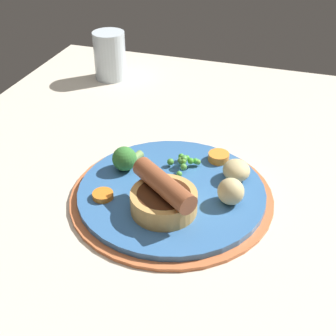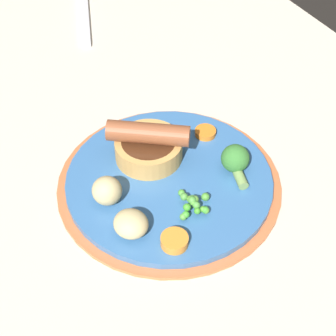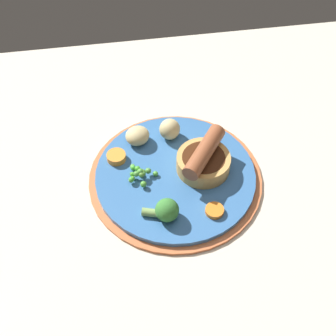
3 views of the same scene
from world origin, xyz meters
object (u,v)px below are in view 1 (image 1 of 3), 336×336
object	(u,v)px
carrot_slice_1	(219,157)
sausage_pudding	(163,198)
potato_chunk_0	(236,170)
drinking_glass	(110,56)
dinner_plate	(172,194)
potato_chunk_1	(231,191)
carrot_slice_0	(103,196)
broccoli_floret_near	(125,159)
pea_pile	(184,161)

from	to	relation	value
carrot_slice_1	sausage_pudding	bearing A→B (deg)	-16.53
potato_chunk_0	sausage_pudding	bearing A→B (deg)	-36.96
carrot_slice_1	drinking_glass	distance (cm)	38.98
dinner_plate	drinking_glass	xyz separation A→B (cm)	(-35.06, -24.37, 4.27)
potato_chunk_1	drinking_glass	distance (cm)	48.13
sausage_pudding	potato_chunk_1	xyz separation A→B (cm)	(-4.41, 7.76, -0.31)
sausage_pudding	carrot_slice_1	world-z (taller)	sausage_pudding
carrot_slice_0	broccoli_floret_near	bearing A→B (deg)	177.60
dinner_plate	drinking_glass	size ratio (longest dim) A/B	2.89
broccoli_floret_near	carrot_slice_1	distance (cm)	13.88
pea_pile	potato_chunk_1	bearing A→B (deg)	52.99
dinner_plate	potato_chunk_0	bearing A→B (deg)	123.14
broccoli_floret_near	dinner_plate	bearing A→B (deg)	87.33
sausage_pudding	drinking_glass	distance (cm)	46.93
sausage_pudding	carrot_slice_0	distance (cm)	8.73
pea_pile	potato_chunk_1	xyz separation A→B (cm)	(6.13, 8.13, 0.80)
potato_chunk_0	drinking_glass	distance (cm)	44.03
sausage_pudding	broccoli_floret_near	size ratio (longest dim) A/B	1.76
potato_chunk_0	carrot_slice_0	world-z (taller)	potato_chunk_0
potato_chunk_0	drinking_glass	bearing A→B (deg)	-132.90
carrot_slice_1	drinking_glass	xyz separation A→B (cm)	(-26.04, -28.86, 2.85)
potato_chunk_0	carrot_slice_0	xyz separation A→B (cm)	(9.76, -16.01, -1.05)
dinner_plate	pea_pile	size ratio (longest dim) A/B	5.73
pea_pile	drinking_glass	bearing A→B (deg)	-140.23
carrot_slice_0	drinking_glass	xyz separation A→B (cm)	(-39.70, -16.21, 3.06)
pea_pile	carrot_slice_0	size ratio (longest dim) A/B	1.73
dinner_plate	broccoli_floret_near	xyz separation A→B (cm)	(-2.78, -7.85, 2.51)
carrot_slice_1	carrot_slice_0	bearing A→B (deg)	-42.80
potato_chunk_0	carrot_slice_1	distance (cm)	5.21
pea_pile	broccoli_floret_near	bearing A→B (deg)	-69.30
pea_pile	carrot_slice_0	bearing A→B (deg)	-38.23
potato_chunk_0	carrot_slice_1	size ratio (longest dim) A/B	1.30
broccoli_floret_near	carrot_slice_0	xyz separation A→B (cm)	(7.42, -0.31, -1.30)
pea_pile	carrot_slice_0	xyz separation A→B (cm)	(10.39, -8.19, -0.62)
carrot_slice_0	sausage_pudding	bearing A→B (deg)	89.01
sausage_pudding	carrot_slice_0	bearing A→B (deg)	35.62
potato_chunk_1	drinking_glass	size ratio (longest dim) A/B	0.37
potato_chunk_0	carrot_slice_1	bearing A→B (deg)	-139.25
pea_pile	carrot_slice_0	distance (cm)	13.24
pea_pile	drinking_glass	xyz separation A→B (cm)	(-29.31, -24.39, 2.44)
carrot_slice_0	potato_chunk_0	bearing A→B (deg)	121.37
sausage_pudding	potato_chunk_1	world-z (taller)	sausage_pudding
carrot_slice_0	drinking_glass	bearing A→B (deg)	-157.79
potato_chunk_0	carrot_slice_1	xyz separation A→B (cm)	(-3.90, -3.36, -0.84)
drinking_glass	potato_chunk_1	bearing A→B (deg)	42.55
carrot_slice_1	drinking_glass	world-z (taller)	drinking_glass
dinner_plate	carrot_slice_0	distance (cm)	9.46
drinking_glass	broccoli_floret_near	bearing A→B (deg)	27.10
broccoli_floret_near	potato_chunk_0	distance (cm)	15.88
carrot_slice_1	drinking_glass	bearing A→B (deg)	-132.06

